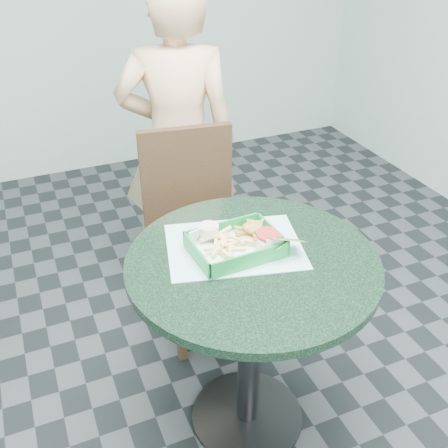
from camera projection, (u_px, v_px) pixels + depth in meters
name	position (u px, v px, depth m)	size (l,w,h in m)	color
floor	(247.00, 417.00, 2.07)	(4.00, 5.00, 0.02)	#303335
cafe_table	(251.00, 305.00, 1.76)	(0.81, 0.81, 0.75)	#2C2C2F
dining_chair	(196.00, 220.00, 2.31)	(0.40, 0.40, 0.93)	black
diner_person	(178.00, 142.00, 2.44)	(0.56, 0.37, 1.54)	#E5B486
placemat	(234.00, 251.00, 1.73)	(0.44, 0.33, 0.00)	#A0DFD8
food_basket	(235.00, 253.00, 1.69)	(0.28, 0.20, 0.06)	#158C3B
crab_sandwich	(254.00, 235.00, 1.72)	(0.11, 0.11, 0.07)	#DCB471
fries_pile	(224.00, 245.00, 1.69)	(0.12, 0.13, 0.05)	#FBD97D
sauce_ramekin	(210.00, 234.00, 1.72)	(0.07, 0.07, 0.04)	silver
garnish_cup	(272.00, 246.00, 1.68)	(0.13, 0.13, 0.05)	white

